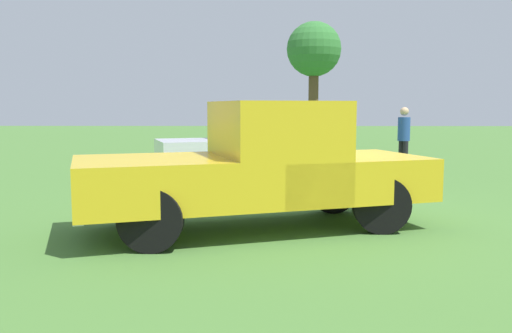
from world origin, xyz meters
TOP-DOWN VIEW (x-y plane):
  - ground_plane at (0.00, 0.00)m, footprint 80.00×80.00m
  - pickup_truck at (-0.61, -0.81)m, footprint 5.23×3.29m
  - sedan_near at (-1.12, 6.45)m, footprint 5.03×3.23m
  - person_bystander at (3.10, 5.94)m, footprint 0.41×0.41m
  - tree_back_left at (1.73, 17.23)m, footprint 2.56×2.56m

SIDE VIEW (x-z plane):
  - ground_plane at x=0.00m, z-range 0.00..0.00m
  - sedan_near at x=-1.12m, z-range -0.07..1.38m
  - pickup_truck at x=-0.61m, z-range 0.03..1.85m
  - person_bystander at x=3.10m, z-range 0.11..1.84m
  - tree_back_left at x=1.73m, z-range 1.45..7.15m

